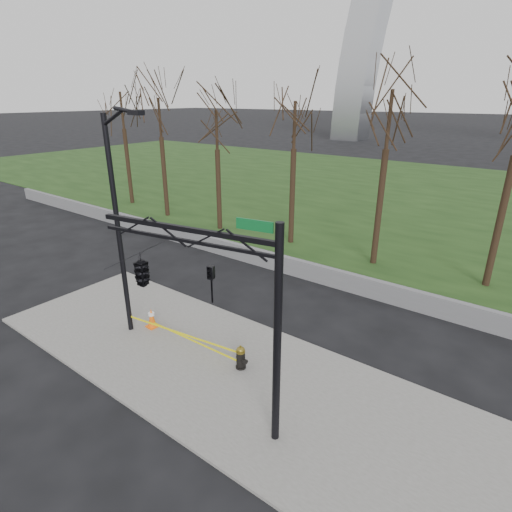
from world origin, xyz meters
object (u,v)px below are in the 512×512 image
Objects in this scene: traffic_signal_mast at (164,275)px; fire_hydrant at (241,358)px; street_light at (119,215)px; traffic_cone at (152,318)px.

fire_hydrant is at bearing 64.78° from traffic_signal_mast.
traffic_signal_mast is at bearing -14.39° from street_light.
street_light is (-4.71, -0.70, 4.20)m from fire_hydrant.
traffic_cone is at bearing 71.11° from street_light.
street_light is at bearing -116.31° from traffic_cone.
traffic_signal_mast is at bearing -31.03° from traffic_cone.
fire_hydrant is 0.14× the size of traffic_signal_mast.
fire_hydrant is 6.35m from street_light.
traffic_signal_mast is (4.09, -1.64, -0.55)m from street_light.
traffic_signal_mast is (-0.62, -2.34, 3.66)m from fire_hydrant.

